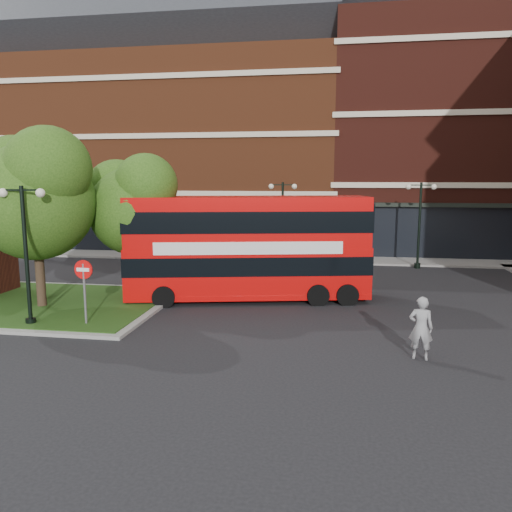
% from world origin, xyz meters
% --- Properties ---
extents(ground, '(120.00, 120.00, 0.00)m').
position_xyz_m(ground, '(0.00, 0.00, 0.00)').
color(ground, black).
rests_on(ground, ground).
extents(pavement_far, '(44.00, 3.00, 0.12)m').
position_xyz_m(pavement_far, '(0.00, 16.50, 0.06)').
color(pavement_far, slate).
rests_on(pavement_far, ground).
extents(terrace_far_left, '(26.00, 12.00, 14.00)m').
position_xyz_m(terrace_far_left, '(-8.00, 24.00, 7.00)').
color(terrace_far_left, brown).
rests_on(terrace_far_left, ground).
extents(terrace_far_right, '(18.00, 12.00, 16.00)m').
position_xyz_m(terrace_far_right, '(14.00, 24.00, 8.00)').
color(terrace_far_right, '#471911').
rests_on(terrace_far_right, ground).
extents(traffic_island, '(12.60, 7.60, 0.15)m').
position_xyz_m(traffic_island, '(-8.00, 3.00, 0.07)').
color(traffic_island, gray).
rests_on(traffic_island, ground).
extents(tree_island_west, '(5.40, 4.71, 7.21)m').
position_xyz_m(tree_island_west, '(-6.60, 2.58, 4.79)').
color(tree_island_west, '#2D2116').
rests_on(tree_island_west, ground).
extents(tree_island_east, '(4.46, 3.90, 6.29)m').
position_xyz_m(tree_island_east, '(-3.58, 5.06, 4.24)').
color(tree_island_east, '#2D2116').
rests_on(tree_island_east, ground).
extents(lamp_island, '(1.72, 0.36, 5.00)m').
position_xyz_m(lamp_island, '(-5.50, 0.20, 2.83)').
color(lamp_island, black).
rests_on(lamp_island, ground).
extents(lamp_far_left, '(1.72, 0.36, 5.00)m').
position_xyz_m(lamp_far_left, '(2.00, 14.50, 2.83)').
color(lamp_far_left, black).
rests_on(lamp_far_left, ground).
extents(lamp_far_right, '(1.72, 0.36, 5.00)m').
position_xyz_m(lamp_far_right, '(10.00, 14.50, 2.83)').
color(lamp_far_right, black).
rests_on(lamp_far_right, ground).
extents(bus, '(10.55, 4.42, 3.93)m').
position_xyz_m(bus, '(1.47, 5.37, 2.58)').
color(bus, '#C10807').
rests_on(bus, ground).
extents(woman, '(0.75, 0.56, 1.88)m').
position_xyz_m(woman, '(7.70, -0.97, 0.94)').
color(woman, gray).
rests_on(woman, ground).
extents(car_silver, '(4.49, 2.18, 1.48)m').
position_xyz_m(car_silver, '(-0.63, 16.00, 0.74)').
color(car_silver, silver).
rests_on(car_silver, ground).
extents(car_white, '(4.04, 1.62, 1.31)m').
position_xyz_m(car_white, '(3.00, 16.00, 0.65)').
color(car_white, white).
rests_on(car_white, ground).
extents(no_entry_sign, '(0.67, 0.08, 2.43)m').
position_xyz_m(no_entry_sign, '(-3.50, 0.43, 1.73)').
color(no_entry_sign, slate).
rests_on(no_entry_sign, ground).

